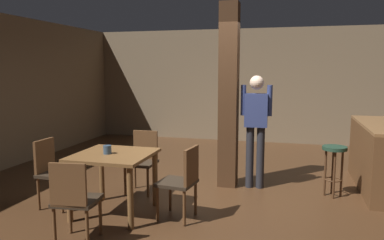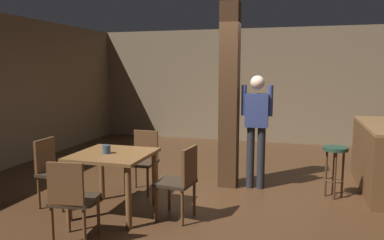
{
  "view_description": "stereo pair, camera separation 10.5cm",
  "coord_description": "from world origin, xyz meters",
  "px_view_note": "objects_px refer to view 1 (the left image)",
  "views": [
    {
      "loc": [
        1.07,
        -4.92,
        1.82
      ],
      "look_at": [
        -0.3,
        0.17,
        1.1
      ],
      "focal_mm": 35.0,
      "sensor_mm": 36.0,
      "label": 1
    },
    {
      "loc": [
        1.17,
        -4.89,
        1.82
      ],
      "look_at": [
        -0.3,
        0.17,
        1.1
      ],
      "focal_mm": 35.0,
      "sensor_mm": 36.0,
      "label": 2
    }
  ],
  "objects_px": {
    "dining_table": "(114,164)",
    "chair_south": "(74,198)",
    "napkin_cup": "(107,150)",
    "bar_stool_near": "(334,159)",
    "chair_north": "(143,158)",
    "chair_west": "(53,169)",
    "chair_east": "(182,179)",
    "standing_person": "(256,123)",
    "bar_counter": "(372,156)"
  },
  "relations": [
    {
      "from": "chair_north",
      "to": "chair_west",
      "type": "bearing_deg",
      "value": -135.65
    },
    {
      "from": "dining_table",
      "to": "chair_south",
      "type": "height_order",
      "value": "chair_south"
    },
    {
      "from": "chair_east",
      "to": "standing_person",
      "type": "height_order",
      "value": "standing_person"
    },
    {
      "from": "dining_table",
      "to": "chair_east",
      "type": "xyz_separation_m",
      "value": [
        0.88,
        0.03,
        -0.13
      ]
    },
    {
      "from": "dining_table",
      "to": "napkin_cup",
      "type": "distance_m",
      "value": 0.2
    },
    {
      "from": "standing_person",
      "to": "chair_north",
      "type": "bearing_deg",
      "value": -158.89
    },
    {
      "from": "dining_table",
      "to": "napkin_cup",
      "type": "height_order",
      "value": "napkin_cup"
    },
    {
      "from": "standing_person",
      "to": "bar_stool_near",
      "type": "distance_m",
      "value": 1.22
    },
    {
      "from": "dining_table",
      "to": "chair_west",
      "type": "xyz_separation_m",
      "value": [
        -0.9,
        0.01,
        -0.13
      ]
    },
    {
      "from": "dining_table",
      "to": "standing_person",
      "type": "bearing_deg",
      "value": 43.24
    },
    {
      "from": "chair_east",
      "to": "bar_counter",
      "type": "height_order",
      "value": "bar_counter"
    },
    {
      "from": "chair_west",
      "to": "standing_person",
      "type": "distance_m",
      "value": 2.96
    },
    {
      "from": "chair_east",
      "to": "standing_person",
      "type": "relative_size",
      "value": 0.52
    },
    {
      "from": "standing_person",
      "to": "chair_east",
      "type": "bearing_deg",
      "value": -115.98
    },
    {
      "from": "chair_south",
      "to": "dining_table",
      "type": "bearing_deg",
      "value": 89.78
    },
    {
      "from": "chair_east",
      "to": "napkin_cup",
      "type": "xyz_separation_m",
      "value": [
        -0.95,
        -0.07,
        0.32
      ]
    },
    {
      "from": "napkin_cup",
      "to": "chair_north",
      "type": "bearing_deg",
      "value": 85.44
    },
    {
      "from": "chair_west",
      "to": "chair_east",
      "type": "bearing_deg",
      "value": 0.75
    },
    {
      "from": "dining_table",
      "to": "bar_counter",
      "type": "bearing_deg",
      "value": 30.01
    },
    {
      "from": "dining_table",
      "to": "chair_north",
      "type": "distance_m",
      "value": 0.9
    },
    {
      "from": "chair_east",
      "to": "napkin_cup",
      "type": "bearing_deg",
      "value": -175.5
    },
    {
      "from": "dining_table",
      "to": "chair_south",
      "type": "distance_m",
      "value": 0.91
    },
    {
      "from": "chair_south",
      "to": "standing_person",
      "type": "relative_size",
      "value": 0.52
    },
    {
      "from": "dining_table",
      "to": "bar_stool_near",
      "type": "distance_m",
      "value": 3.07
    },
    {
      "from": "chair_west",
      "to": "chair_north",
      "type": "relative_size",
      "value": 1.0
    },
    {
      "from": "napkin_cup",
      "to": "bar_stool_near",
      "type": "height_order",
      "value": "napkin_cup"
    },
    {
      "from": "napkin_cup",
      "to": "chair_east",
      "type": "bearing_deg",
      "value": 4.5
    },
    {
      "from": "chair_south",
      "to": "chair_north",
      "type": "distance_m",
      "value": 1.79
    },
    {
      "from": "chair_east",
      "to": "napkin_cup",
      "type": "distance_m",
      "value": 1.0
    },
    {
      "from": "napkin_cup",
      "to": "dining_table",
      "type": "bearing_deg",
      "value": 36.11
    },
    {
      "from": "napkin_cup",
      "to": "bar_stool_near",
      "type": "relative_size",
      "value": 0.15
    },
    {
      "from": "chair_west",
      "to": "bar_stool_near",
      "type": "bearing_deg",
      "value": 20.98
    },
    {
      "from": "dining_table",
      "to": "chair_west",
      "type": "relative_size",
      "value": 1.04
    },
    {
      "from": "bar_counter",
      "to": "bar_stool_near",
      "type": "xyz_separation_m",
      "value": [
        -0.6,
        -0.53,
        0.03
      ]
    },
    {
      "from": "chair_west",
      "to": "bar_stool_near",
      "type": "relative_size",
      "value": 1.22
    },
    {
      "from": "bar_counter",
      "to": "bar_stool_near",
      "type": "bearing_deg",
      "value": -138.67
    },
    {
      "from": "chair_south",
      "to": "bar_stool_near",
      "type": "relative_size",
      "value": 1.22
    },
    {
      "from": "napkin_cup",
      "to": "bar_counter",
      "type": "xyz_separation_m",
      "value": [
        3.39,
        1.97,
        -0.31
      ]
    },
    {
      "from": "chair_east",
      "to": "bar_stool_near",
      "type": "distance_m",
      "value": 2.3
    },
    {
      "from": "chair_east",
      "to": "bar_stool_near",
      "type": "bearing_deg",
      "value": 36.52
    },
    {
      "from": "chair_west",
      "to": "chair_south",
      "type": "bearing_deg",
      "value": -45.32
    },
    {
      "from": "chair_south",
      "to": "napkin_cup",
      "type": "xyz_separation_m",
      "value": [
        -0.06,
        0.85,
        0.32
      ]
    },
    {
      "from": "chair_west",
      "to": "napkin_cup",
      "type": "height_order",
      "value": "chair_west"
    },
    {
      "from": "chair_south",
      "to": "chair_west",
      "type": "relative_size",
      "value": 1.0
    },
    {
      "from": "chair_west",
      "to": "bar_stool_near",
      "type": "distance_m",
      "value": 3.88
    },
    {
      "from": "chair_west",
      "to": "bar_stool_near",
      "type": "height_order",
      "value": "chair_west"
    },
    {
      "from": "chair_south",
      "to": "bar_stool_near",
      "type": "bearing_deg",
      "value": 39.98
    },
    {
      "from": "dining_table",
      "to": "chair_north",
      "type": "relative_size",
      "value": 1.04
    },
    {
      "from": "standing_person",
      "to": "bar_counter",
      "type": "distance_m",
      "value": 1.84
    },
    {
      "from": "chair_west",
      "to": "napkin_cup",
      "type": "distance_m",
      "value": 0.89
    }
  ]
}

